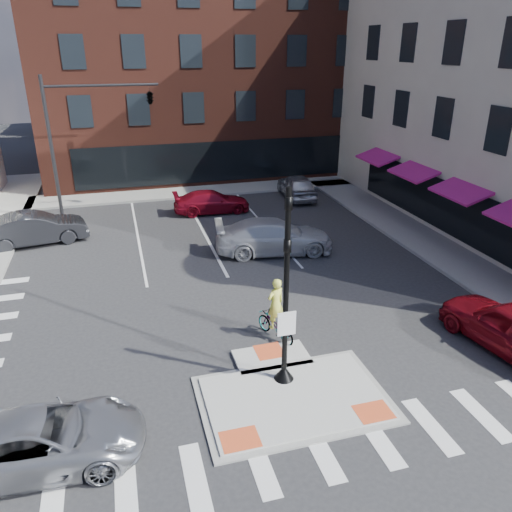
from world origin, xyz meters
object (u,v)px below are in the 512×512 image
object	(u,v)px
white_pickup	(274,236)
bg_car_dark	(35,229)
bg_car_red	(212,202)
bg_car_silver	(297,186)
cyclist	(275,319)
silver_suv	(40,440)

from	to	relation	value
white_pickup	bg_car_dark	bearing A→B (deg)	77.38
bg_car_red	bg_car_dark	bearing A→B (deg)	106.66
bg_car_dark	bg_car_silver	xyz separation A→B (m)	(15.65, 4.21, -0.04)
bg_car_silver	cyclist	xyz separation A→B (m)	(-6.65, -16.01, -0.02)
silver_suv	cyclist	size ratio (longest dim) A/B	2.20
silver_suv	bg_car_dark	distance (m)	15.71
bg_car_silver	cyclist	size ratio (longest dim) A/B	2.02
silver_suv	bg_car_dark	world-z (taller)	bg_car_dark
silver_suv	bg_car_silver	size ratio (longest dim) A/B	1.09
bg_car_red	cyclist	distance (m)	14.48
bg_car_silver	cyclist	bearing A→B (deg)	72.56
silver_suv	bg_car_silver	bearing A→B (deg)	-32.75
silver_suv	cyclist	bearing A→B (deg)	-59.94
bg_car_silver	bg_car_red	bearing A→B (deg)	19.47
silver_suv	cyclist	distance (m)	8.12
silver_suv	bg_car_silver	world-z (taller)	bg_car_silver
bg_car_dark	cyclist	size ratio (longest dim) A/B	2.19
bg_car_red	cyclist	size ratio (longest dim) A/B	2.00
bg_car_silver	cyclist	distance (m)	17.34
bg_car_dark	bg_car_red	distance (m)	9.98
white_pickup	bg_car_silver	bearing A→B (deg)	-18.35
bg_car_red	white_pickup	bearing A→B (deg)	-165.14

